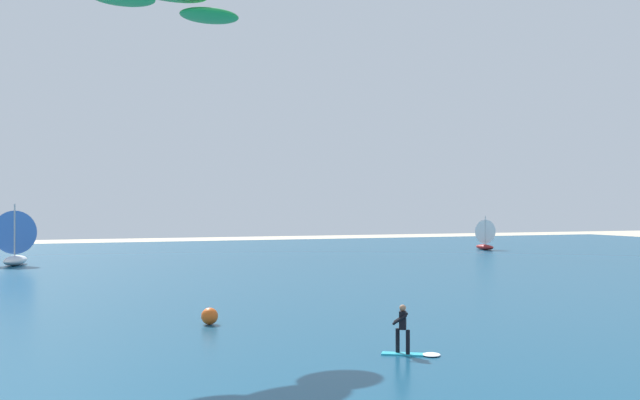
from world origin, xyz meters
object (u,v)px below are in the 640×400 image
(kitesurfer, at_px, (408,337))
(sailboat_near_shore, at_px, (18,237))
(sailboat_trailing, at_px, (482,234))
(marker_buoy, at_px, (210,316))
(kite, at_px, (168,1))

(kitesurfer, height_order, sailboat_near_shore, sailboat_near_shore)
(sailboat_trailing, bearing_deg, sailboat_near_shore, -174.85)
(kitesurfer, xyz_separation_m, sailboat_near_shore, (-13.15, 45.07, 1.73))
(kitesurfer, distance_m, sailboat_near_shore, 46.98)
(kitesurfer, xyz_separation_m, marker_buoy, (-4.84, 8.56, -0.25))
(kitesurfer, bearing_deg, sailboat_trailing, 54.64)
(sailboat_trailing, height_order, marker_buoy, sailboat_trailing)
(kitesurfer, height_order, sailboat_trailing, sailboat_trailing)
(kite, height_order, marker_buoy, kite)
(kite, relative_size, sailboat_near_shore, 1.44)
(kite, distance_m, sailboat_trailing, 58.98)
(kitesurfer, relative_size, sailboat_trailing, 0.52)
(marker_buoy, bearing_deg, sailboat_near_shore, 102.81)
(kitesurfer, height_order, marker_buoy, kitesurfer)
(kite, height_order, sailboat_trailing, kite)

